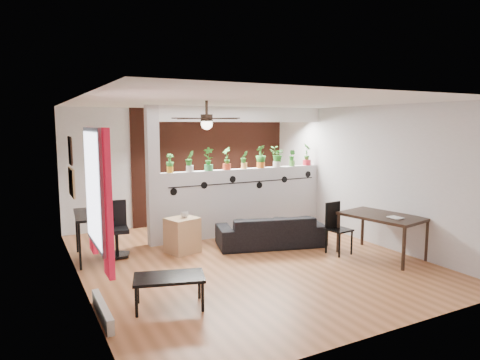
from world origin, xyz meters
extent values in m
cube|color=#945730|center=(0.00, 0.00, -0.05)|extent=(6.30, 7.10, 0.10)
cube|color=#B7B7BA|center=(0.00, 3.02, 1.30)|extent=(6.30, 0.04, 2.90)
cube|color=#B7B7BA|center=(0.00, -3.02, 1.30)|extent=(6.30, 0.04, 2.90)
cube|color=#B7B7BA|center=(-2.62, 0.00, 1.30)|extent=(0.04, 7.10, 2.90)
cube|color=#B7B7BA|center=(2.62, 0.00, 1.30)|extent=(0.04, 7.10, 2.90)
cube|color=white|center=(0.00, 0.00, 2.65)|extent=(6.30, 7.10, 0.10)
cube|color=#BCBCC1|center=(0.80, 1.50, 0.68)|extent=(3.60, 0.18, 1.35)
cube|color=white|center=(0.80, 1.50, 2.45)|extent=(3.60, 0.18, 0.30)
cube|color=#BCBCC1|center=(-1.11, 1.50, 1.30)|extent=(0.22, 0.20, 2.60)
cube|color=#9D432D|center=(0.80, 2.97, 1.30)|extent=(3.90, 0.05, 2.60)
cube|color=black|center=(0.80, 1.40, 1.08)|extent=(3.31, 0.01, 0.02)
cylinder|color=black|center=(-0.75, 1.40, 1.00)|extent=(0.14, 0.01, 0.14)
cylinder|color=black|center=(-0.13, 1.40, 1.08)|extent=(0.14, 0.01, 0.14)
cylinder|color=black|center=(0.49, 1.40, 1.16)|extent=(0.14, 0.01, 0.14)
cylinder|color=black|center=(1.11, 1.40, 1.00)|extent=(0.14, 0.01, 0.14)
cylinder|color=black|center=(1.73, 1.40, 1.08)|extent=(0.14, 0.01, 0.14)
cylinder|color=black|center=(2.35, 1.40, 1.16)|extent=(0.14, 0.01, 0.14)
cube|color=white|center=(-2.58, -1.20, 1.55)|extent=(0.02, 0.95, 1.25)
cube|color=white|center=(-2.57, -1.20, 1.55)|extent=(0.04, 1.05, 1.35)
cube|color=red|center=(-2.53, -1.70, 1.45)|extent=(0.06, 0.30, 1.55)
cube|color=red|center=(-2.53, -0.70, 1.45)|extent=(0.06, 0.30, 1.55)
cube|color=silver|center=(-2.54, -1.20, 0.09)|extent=(0.08, 1.00, 0.18)
cube|color=#A37F4E|center=(-2.58, 0.95, 1.35)|extent=(0.03, 0.60, 0.45)
cube|color=#8C7259|center=(-2.58, 0.90, 1.85)|extent=(0.03, 0.30, 0.40)
cube|color=black|center=(-2.58, 0.90, 1.85)|extent=(0.02, 0.34, 0.44)
cylinder|color=black|center=(-0.80, -0.30, 2.50)|extent=(0.04, 0.04, 0.20)
cylinder|color=black|center=(-0.80, -0.30, 2.35)|extent=(0.18, 0.18, 0.10)
sphere|color=white|center=(-0.80, -0.30, 2.26)|extent=(0.17, 0.17, 0.17)
cube|color=black|center=(-0.48, -0.18, 2.34)|extent=(0.55, 0.29, 0.01)
cube|color=black|center=(-0.92, 0.02, 2.34)|extent=(0.29, 0.55, 0.01)
cube|color=black|center=(-1.12, -0.42, 2.34)|extent=(0.55, 0.29, 0.01)
cube|color=black|center=(-0.68, -0.62, 2.34)|extent=(0.29, 0.55, 0.01)
cylinder|color=orange|center=(-0.78, 1.50, 1.41)|extent=(0.12, 0.12, 0.12)
imported|color=#195719|center=(-0.78, 1.50, 1.58)|extent=(0.17, 0.14, 0.26)
cylinder|color=silver|center=(-0.39, 1.50, 1.41)|extent=(0.14, 0.14, 0.12)
imported|color=#195719|center=(-0.39, 1.50, 1.60)|extent=(0.22, 0.19, 0.31)
cylinder|color=#318844|center=(0.01, 1.50, 1.41)|extent=(0.17, 0.17, 0.12)
imported|color=#195719|center=(0.01, 1.50, 1.63)|extent=(0.30, 0.27, 0.37)
cylinder|color=red|center=(0.41, 1.50, 1.41)|extent=(0.16, 0.16, 0.12)
imported|color=#195719|center=(0.41, 1.50, 1.62)|extent=(0.21, 0.25, 0.35)
cylinder|color=#EDAE53|center=(0.80, 1.50, 1.41)|extent=(0.12, 0.12, 0.12)
imported|color=#195719|center=(0.80, 1.50, 1.58)|extent=(0.18, 0.15, 0.26)
cylinder|color=orange|center=(1.20, 1.50, 1.41)|extent=(0.17, 0.17, 0.12)
imported|color=#195719|center=(1.20, 1.50, 1.64)|extent=(0.31, 0.29, 0.37)
cylinder|color=silver|center=(1.59, 1.50, 1.41)|extent=(0.16, 0.16, 0.12)
imported|color=#195719|center=(1.59, 1.50, 1.62)|extent=(0.28, 0.26, 0.34)
cylinder|color=#4C9837|center=(1.99, 1.50, 1.41)|extent=(0.12, 0.12, 0.12)
imported|color=#195719|center=(1.99, 1.50, 1.58)|extent=(0.18, 0.21, 0.26)
cylinder|color=red|center=(2.38, 1.50, 1.41)|extent=(0.18, 0.18, 0.12)
imported|color=#195719|center=(2.38, 1.50, 1.64)|extent=(0.27, 0.30, 0.38)
imported|color=black|center=(0.80, 0.45, 0.27)|extent=(2.01, 1.21, 0.55)
cube|color=tan|center=(-0.81, 0.82, 0.31)|extent=(0.61, 0.58, 0.62)
imported|color=gray|center=(-0.76, 0.82, 0.67)|extent=(0.15, 0.15, 0.10)
cube|color=black|center=(-2.25, 1.16, 0.77)|extent=(0.65, 1.13, 0.04)
cylinder|color=black|center=(-2.53, 0.68, 0.37)|extent=(0.04, 0.04, 0.75)
cylinder|color=black|center=(-2.04, 0.64, 0.37)|extent=(0.04, 0.04, 0.75)
cylinder|color=black|center=(-2.46, 1.68, 0.37)|extent=(0.04, 0.04, 0.75)
cylinder|color=black|center=(-1.97, 1.64, 0.37)|extent=(0.04, 0.04, 0.75)
imported|color=black|center=(-2.25, 1.31, 0.88)|extent=(0.32, 0.08, 0.18)
cylinder|color=black|center=(-1.89, 1.07, 0.04)|extent=(0.49, 0.49, 0.04)
cylinder|color=black|center=(-1.89, 1.07, 0.24)|extent=(0.06, 0.06, 0.41)
cube|color=black|center=(-1.89, 1.07, 0.47)|extent=(0.44, 0.44, 0.07)
cube|color=black|center=(-1.87, 1.25, 0.73)|extent=(0.38, 0.11, 0.45)
cube|color=black|center=(2.13, -0.99, 0.70)|extent=(1.06, 1.46, 0.05)
cylinder|color=black|center=(1.90, -1.67, 0.34)|extent=(0.06, 0.06, 0.68)
cylinder|color=black|center=(2.61, -1.53, 0.34)|extent=(0.06, 0.06, 0.68)
cylinder|color=black|center=(1.64, -0.45, 0.34)|extent=(0.06, 0.06, 0.68)
cylinder|color=black|center=(2.36, -0.30, 0.34)|extent=(0.06, 0.06, 0.68)
imported|color=gray|center=(2.03, -1.29, 0.74)|extent=(0.17, 0.23, 0.02)
cube|color=black|center=(1.58, -0.55, 0.43)|extent=(0.41, 0.41, 0.03)
cube|color=black|center=(1.56, -0.38, 0.67)|extent=(0.35, 0.07, 0.46)
cube|color=black|center=(1.45, -0.72, 0.22)|extent=(0.03, 0.03, 0.43)
cube|color=black|center=(1.75, -0.68, 0.22)|extent=(0.03, 0.03, 0.43)
cube|color=black|center=(1.41, -0.41, 0.44)|extent=(0.03, 0.03, 0.88)
cube|color=black|center=(1.71, -0.38, 0.44)|extent=(0.03, 0.03, 0.88)
cube|color=black|center=(-1.75, -1.28, 0.38)|extent=(0.96, 0.70, 0.04)
cylinder|color=black|center=(-2.18, -1.36, 0.18)|extent=(0.04, 0.04, 0.36)
cylinder|color=black|center=(-1.43, -1.58, 0.18)|extent=(0.04, 0.04, 0.36)
cylinder|color=black|center=(-2.07, -0.98, 0.18)|extent=(0.04, 0.04, 0.36)
cylinder|color=black|center=(-1.32, -1.20, 0.18)|extent=(0.04, 0.04, 0.36)
camera|label=1|loc=(-3.33, -6.16, 2.26)|focal=32.00mm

